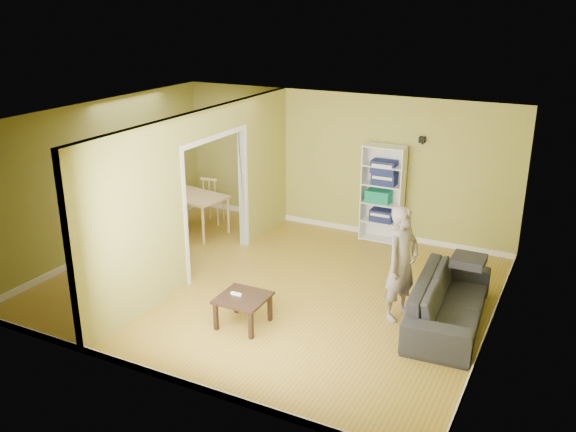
{
  "coord_description": "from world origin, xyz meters",
  "views": [
    {
      "loc": [
        4.08,
        -7.45,
        4.16
      ],
      "look_at": [
        0.2,
        0.2,
        1.1
      ],
      "focal_mm": 38.0,
      "sensor_mm": 36.0,
      "label": 1
    }
  ],
  "objects_px": {
    "chair_far": "(213,199)",
    "dining_table": "(194,199)",
    "bookshelf": "(383,193)",
    "coffee_table": "(243,301)",
    "chair_left": "(165,203)",
    "person": "(402,254)",
    "sofa": "(450,295)",
    "chair_near": "(175,220)"
  },
  "relations": [
    {
      "from": "bookshelf",
      "to": "chair_near",
      "type": "bearing_deg",
      "value": -150.38
    },
    {
      "from": "dining_table",
      "to": "chair_left",
      "type": "height_order",
      "value": "chair_left"
    },
    {
      "from": "dining_table",
      "to": "sofa",
      "type": "bearing_deg",
      "value": -14.19
    },
    {
      "from": "bookshelf",
      "to": "dining_table",
      "type": "bearing_deg",
      "value": -158.99
    },
    {
      "from": "dining_table",
      "to": "chair_far",
      "type": "height_order",
      "value": "chair_far"
    },
    {
      "from": "sofa",
      "to": "person",
      "type": "xyz_separation_m",
      "value": [
        -0.65,
        -0.15,
        0.52
      ]
    },
    {
      "from": "person",
      "to": "chair_left",
      "type": "height_order",
      "value": "person"
    },
    {
      "from": "person",
      "to": "chair_left",
      "type": "bearing_deg",
      "value": 93.92
    },
    {
      "from": "bookshelf",
      "to": "chair_near",
      "type": "xyz_separation_m",
      "value": [
        -3.25,
        -1.85,
        -0.45
      ]
    },
    {
      "from": "sofa",
      "to": "bookshelf",
      "type": "bearing_deg",
      "value": 31.54
    },
    {
      "from": "sofa",
      "to": "chair_far",
      "type": "height_order",
      "value": "chair_far"
    },
    {
      "from": "sofa",
      "to": "chair_left",
      "type": "bearing_deg",
      "value": 72.96
    },
    {
      "from": "sofa",
      "to": "coffee_table",
      "type": "height_order",
      "value": "sofa"
    },
    {
      "from": "sofa",
      "to": "chair_near",
      "type": "bearing_deg",
      "value": 78.45
    },
    {
      "from": "bookshelf",
      "to": "chair_near",
      "type": "relative_size",
      "value": 2.03
    },
    {
      "from": "person",
      "to": "coffee_table",
      "type": "relative_size",
      "value": 2.96
    },
    {
      "from": "dining_table",
      "to": "chair_far",
      "type": "xyz_separation_m",
      "value": [
        0.0,
        0.63,
        -0.18
      ]
    },
    {
      "from": "coffee_table",
      "to": "chair_left",
      "type": "bearing_deg",
      "value": 141.51
    },
    {
      "from": "coffee_table",
      "to": "chair_near",
      "type": "height_order",
      "value": "chair_near"
    },
    {
      "from": "sofa",
      "to": "chair_far",
      "type": "distance_m",
      "value": 5.4
    },
    {
      "from": "chair_far",
      "to": "chair_left",
      "type": "bearing_deg",
      "value": 26.66
    },
    {
      "from": "coffee_table",
      "to": "dining_table",
      "type": "bearing_deg",
      "value": 135.16
    },
    {
      "from": "person",
      "to": "dining_table",
      "type": "distance_m",
      "value": 4.64
    },
    {
      "from": "person",
      "to": "chair_left",
      "type": "relative_size",
      "value": 2.1
    },
    {
      "from": "sofa",
      "to": "person",
      "type": "distance_m",
      "value": 0.84
    },
    {
      "from": "bookshelf",
      "to": "chair_near",
      "type": "distance_m",
      "value": 3.77
    },
    {
      "from": "chair_near",
      "to": "chair_far",
      "type": "relative_size",
      "value": 0.91
    },
    {
      "from": "bookshelf",
      "to": "coffee_table",
      "type": "distance_m",
      "value": 3.92
    },
    {
      "from": "coffee_table",
      "to": "dining_table",
      "type": "height_order",
      "value": "dining_table"
    },
    {
      "from": "chair_far",
      "to": "dining_table",
      "type": "bearing_deg",
      "value": 79.31
    },
    {
      "from": "chair_near",
      "to": "sofa",
      "type": "bearing_deg",
      "value": -20.14
    },
    {
      "from": "sofa",
      "to": "person",
      "type": "bearing_deg",
      "value": 98.81
    },
    {
      "from": "person",
      "to": "chair_left",
      "type": "xyz_separation_m",
      "value": [
        -5.14,
        1.49,
        -0.49
      ]
    },
    {
      "from": "chair_near",
      "to": "dining_table",
      "type": "bearing_deg",
      "value": 76.93
    },
    {
      "from": "bookshelf",
      "to": "chair_left",
      "type": "relative_size",
      "value": 1.96
    },
    {
      "from": "bookshelf",
      "to": "dining_table",
      "type": "xyz_separation_m",
      "value": [
        -3.25,
        -1.25,
        -0.23
      ]
    },
    {
      "from": "bookshelf",
      "to": "coffee_table",
      "type": "height_order",
      "value": "bookshelf"
    },
    {
      "from": "chair_left",
      "to": "chair_near",
      "type": "bearing_deg",
      "value": 48.02
    },
    {
      "from": "coffee_table",
      "to": "chair_left",
      "type": "height_order",
      "value": "chair_left"
    },
    {
      "from": "chair_left",
      "to": "bookshelf",
      "type": "bearing_deg",
      "value": 106.97
    },
    {
      "from": "person",
      "to": "chair_far",
      "type": "relative_size",
      "value": 1.98
    },
    {
      "from": "sofa",
      "to": "coffee_table",
      "type": "bearing_deg",
      "value": 114.26
    }
  ]
}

